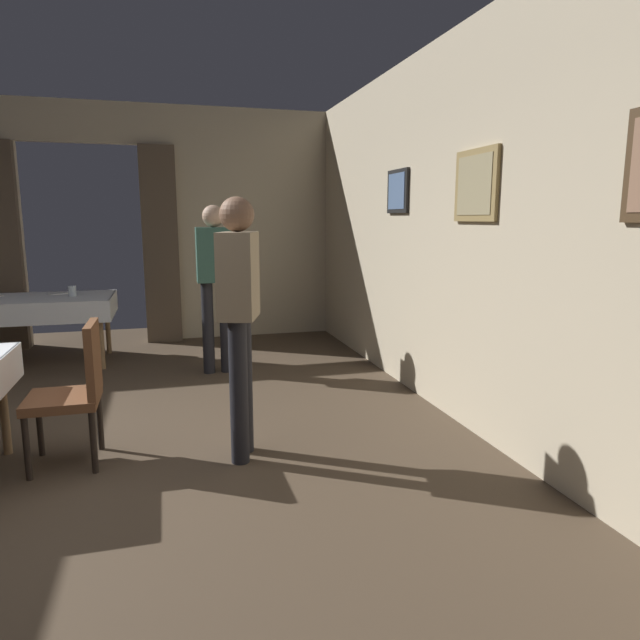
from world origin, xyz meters
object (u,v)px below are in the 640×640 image
object	(u,v)px
chair_mid_right	(76,387)
dining_table_far	(44,305)
plate_far_c	(58,293)
glass_far_b	(72,291)
person_diner_standing_aside	(239,307)
person_waiter_by_doorway	(215,275)

from	to	relation	value
chair_mid_right	dining_table_far	bearing A→B (deg)	103.86
dining_table_far	plate_far_c	bearing A→B (deg)	66.27
plate_far_c	glass_far_b	bearing A→B (deg)	-54.57
glass_far_b	person_diner_standing_aside	distance (m)	3.33
glass_far_b	person_waiter_by_doorway	world-z (taller)	person_waiter_by_doorway
plate_far_c	person_diner_standing_aside	world-z (taller)	person_diner_standing_aside
dining_table_far	person_diner_standing_aside	xyz separation A→B (m)	(1.74, -3.02, 0.36)
person_waiter_by_doorway	chair_mid_right	bearing A→B (deg)	-118.35
dining_table_far	glass_far_b	xyz separation A→B (m)	(0.30, -0.02, 0.14)
chair_mid_right	plate_far_c	size ratio (longest dim) A/B	4.46
plate_far_c	person_diner_standing_aside	size ratio (longest dim) A/B	0.12
plate_far_c	person_waiter_by_doorway	size ratio (longest dim) A/B	0.12
glass_far_b	dining_table_far	bearing A→B (deg)	176.86
person_waiter_by_doorway	person_diner_standing_aside	world-z (taller)	same
chair_mid_right	plate_far_c	xyz separation A→B (m)	(-0.59, 3.08, 0.24)
dining_table_far	person_waiter_by_doorway	world-z (taller)	person_waiter_by_doorway
dining_table_far	person_waiter_by_doorway	size ratio (longest dim) A/B	0.83
plate_far_c	person_diner_standing_aside	xyz separation A→B (m)	(1.63, -3.26, 0.27)
person_diner_standing_aside	person_waiter_by_doorway	bearing A→B (deg)	89.03
person_diner_standing_aside	plate_far_c	bearing A→B (deg)	116.53
glass_far_b	plate_far_c	distance (m)	0.33
dining_table_far	glass_far_b	world-z (taller)	glass_far_b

